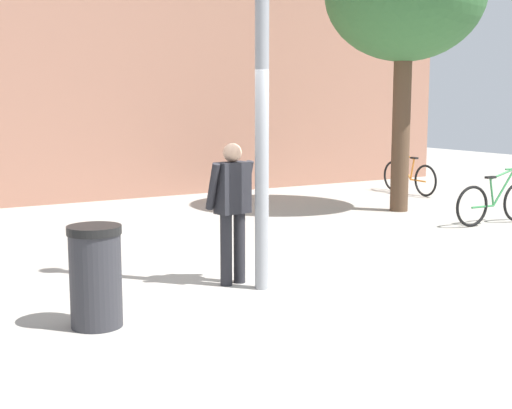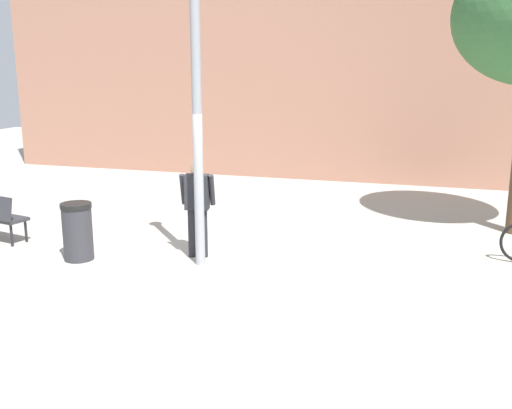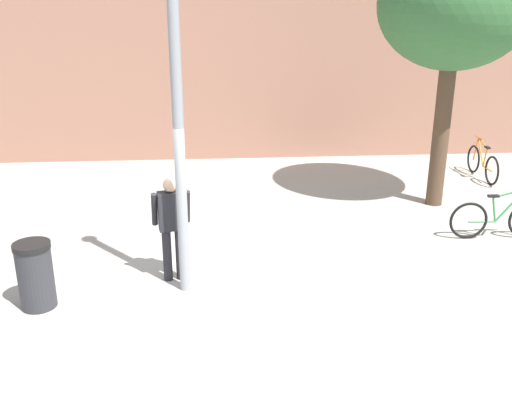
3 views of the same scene
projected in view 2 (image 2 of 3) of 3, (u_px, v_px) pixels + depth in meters
ground_plane at (213, 269)px, 9.71m from camera, size 36.00×36.00×0.00m
building_facade at (320, 68)px, 17.34m from camera, size 19.52×2.00×6.29m
lamppost at (197, 109)px, 9.35m from camera, size 0.28×0.28×4.63m
person_by_lamppost at (197, 202)px, 10.11m from camera, size 0.62×0.36×1.67m
trash_bin at (78, 231)px, 10.07m from camera, size 0.52×0.52×0.99m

